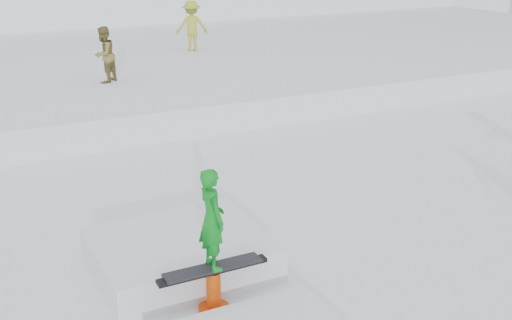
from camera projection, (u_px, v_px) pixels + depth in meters
name	position (u px, v px, depth m)	size (l,w,h in m)	color
ground	(285.00, 268.00, 10.14)	(120.00, 120.00, 0.00)	white
snow_berm	(14.00, 8.00, 34.94)	(60.00, 14.00, 2.40)	white
snow_midrise	(70.00, 67.00, 23.45)	(50.00, 18.00, 0.80)	white
walker_olive	(104.00, 55.00, 18.95)	(0.81, 0.63, 1.66)	olive
walker_ygreen	(192.00, 26.00, 24.13)	(1.21, 0.70, 1.87)	#A0B027
jib_rail_feature	(198.00, 273.00, 9.37)	(2.60, 4.40, 2.11)	white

